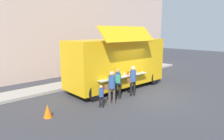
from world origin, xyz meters
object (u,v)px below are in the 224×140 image
Objects in this scene: customer_rear_waiting at (111,85)px; child_near_queue at (101,94)px; trash_bin at (130,69)px; customer_front_ordering at (133,78)px; food_truck_main at (117,62)px; traffic_cone_orange at (48,111)px; customer_mid_with_backpack at (118,81)px.

child_near_queue is at bearing 127.13° from customer_rear_waiting.
child_near_queue is (-6.78, -4.13, 0.20)m from trash_bin.
child_near_queue is (-2.36, -0.13, -0.35)m from customer_front_ordering.
customer_front_ordering is at bearing -29.45° from child_near_queue.
traffic_cone_orange is (-5.19, -1.13, -1.36)m from food_truck_main.
customer_rear_waiting is at bearing 159.43° from customer_mid_with_backpack.
customer_front_ordering is 1.02× the size of customer_rear_waiting.
customer_mid_with_backpack is (-1.47, -1.49, -0.66)m from food_truck_main.
customer_rear_waiting is (-2.21, -1.80, -0.67)m from food_truck_main.
customer_front_ordering is 1.04× the size of customer_mid_with_backpack.
customer_rear_waiting is at bearing -146.03° from trash_bin.
customer_mid_with_backpack is at bearing -144.70° from trash_bin.
food_truck_main reaches higher than trash_bin.
customer_mid_with_backpack reaches higher than trash_bin.
customer_rear_waiting is at bearing 106.10° from customer_front_ordering.
trash_bin is at bearing -1.18° from child_near_queue.
food_truck_main reaches higher than traffic_cone_orange.
traffic_cone_orange is 3.80m from customer_mid_with_backpack.
traffic_cone_orange is at bearing -159.20° from trash_bin.
customer_front_ordering is 0.98m from customer_mid_with_backpack.
customer_rear_waiting is 0.73m from child_near_queue.
food_truck_main is 2.93m from customer_rear_waiting.
trash_bin is 0.81× the size of child_near_queue.
child_near_queue is at bearing -148.65° from trash_bin.
food_truck_main is 3.89× the size of customer_front_ordering.
customer_mid_with_backpack is at bearing -19.60° from child_near_queue.
customer_front_ordering is 1.56× the size of child_near_queue.
trash_bin is at bearing -8.32° from customer_mid_with_backpack.
customer_rear_waiting reaches higher than customer_mid_with_backpack.
customer_rear_waiting is (2.97, -0.67, 0.69)m from traffic_cone_orange.
food_truck_main is 5.48m from traffic_cone_orange.
child_near_queue reaches higher than trash_bin.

